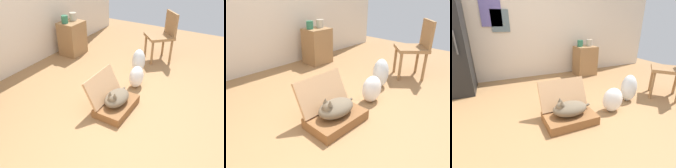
# 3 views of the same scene
# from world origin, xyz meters

# --- Properties ---
(ground_plane) EXTENTS (7.68, 7.68, 0.00)m
(ground_plane) POSITION_xyz_m (0.00, 0.00, 0.00)
(ground_plane) COLOR #9E7247
(ground_plane) RESTS_ON ground
(suitcase_base) EXTENTS (0.64, 0.40, 0.12)m
(suitcase_base) POSITION_xyz_m (0.00, 0.15, 0.06)
(suitcase_base) COLOR brown
(suitcase_base) RESTS_ON ground
(suitcase_lid) EXTENTS (0.64, 0.21, 0.37)m
(suitcase_lid) POSITION_xyz_m (0.00, 0.38, 0.30)
(suitcase_lid) COLOR tan
(suitcase_lid) RESTS_ON suitcase_base
(cat) EXTENTS (0.52, 0.28, 0.23)m
(cat) POSITION_xyz_m (-0.01, 0.15, 0.20)
(cat) COLOR brown
(cat) RESTS_ON suitcase_base
(plastic_bag_white) EXTENTS (0.30, 0.21, 0.35)m
(plastic_bag_white) POSITION_xyz_m (0.67, 0.18, 0.17)
(plastic_bag_white) COLOR white
(plastic_bag_white) RESTS_ON ground
(plastic_bag_clear) EXTENTS (0.25, 0.22, 0.43)m
(plastic_bag_clear) POSITION_xyz_m (1.12, 0.35, 0.22)
(plastic_bag_clear) COLOR silver
(plastic_bag_clear) RESTS_ON ground
(side_table) EXTENTS (0.47, 0.39, 0.66)m
(side_table) POSITION_xyz_m (1.18, 1.85, 0.33)
(side_table) COLOR olive
(side_table) RESTS_ON ground
(vase_tall) EXTENTS (0.13, 0.13, 0.14)m
(vase_tall) POSITION_xyz_m (1.07, 1.90, 0.73)
(vase_tall) COLOR #2D7051
(vase_tall) RESTS_ON side_table
(vase_short) EXTENTS (0.14, 0.14, 0.15)m
(vase_short) POSITION_xyz_m (1.30, 1.88, 0.74)
(vase_short) COLOR #B7AD99
(vase_short) RESTS_ON side_table
(chair) EXTENTS (0.65, 0.65, 0.92)m
(chair) POSITION_xyz_m (1.83, 0.19, 0.51)
(chair) COLOR olive
(chair) RESTS_ON ground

